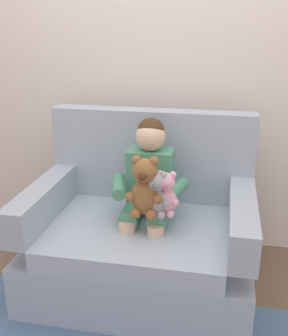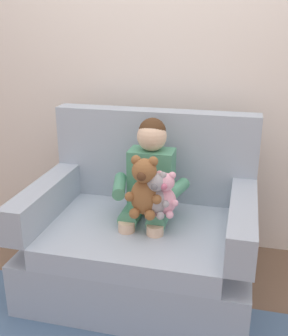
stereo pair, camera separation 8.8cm
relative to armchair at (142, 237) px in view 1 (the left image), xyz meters
The scene contains 7 objects.
ground_plane 0.32m from the armchair, 90.00° to the right, with size 8.00×8.00×0.00m, color brown.
back_wall 1.18m from the armchair, 90.00° to the left, with size 6.00×0.10×2.60m, color silver.
armchair is the anchor object (origin of this frame).
seated_child 0.34m from the armchair, 33.00° to the left, with size 0.45×0.39×0.82m.
plush_grey 0.40m from the armchair, 55.38° to the right, with size 0.15×0.12×0.25m.
plush_pink 0.41m from the armchair, 41.56° to the right, with size 0.15×0.12×0.25m.
plush_brown 0.43m from the armchair, 73.19° to the right, with size 0.20×0.16×0.33m.
Camera 1 is at (0.44, -2.08, 1.54)m, focal length 44.14 mm.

